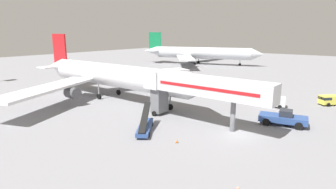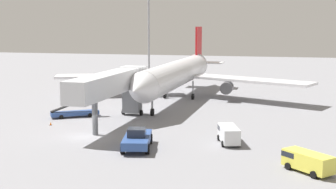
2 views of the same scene
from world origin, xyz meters
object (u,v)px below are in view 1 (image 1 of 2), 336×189
belt_loader_truck (145,126)px  service_van_outer_left (271,101)px  service_van_far_left (332,99)px  jet_bridge (196,87)px  airplane_at_gate (110,75)px  safety_cone_alpha (177,141)px  airplane_background (199,53)px  pushback_tug (283,118)px

belt_loader_truck → service_van_outer_left: 25.51m
service_van_outer_left → service_van_far_left: size_ratio=1.04×
jet_bridge → belt_loader_truck: bearing=154.3°
airplane_at_gate → safety_cone_alpha: (-11.73, -25.44, -4.49)m
service_van_far_left → belt_loader_truck: bearing=150.1°
safety_cone_alpha → jet_bridge: bearing=16.2°
belt_loader_truck → service_van_outer_left: belt_loader_truck is taller
airplane_at_gate → service_van_outer_left: bearing=-66.6°
service_van_outer_left → airplane_background: airplane_background is taller
airplane_at_gate → service_van_far_left: (20.78, -37.79, -3.65)m
airplane_at_gate → service_van_far_left: bearing=-61.2°
airplane_at_gate → service_van_outer_left: airplane_at_gate is taller
belt_loader_truck → safety_cone_alpha: 6.03m
jet_bridge → pushback_tug: (6.80, -10.84, -4.38)m
airplane_at_gate → safety_cone_alpha: size_ratio=100.98×
service_van_outer_left → safety_cone_alpha: (-24.34, 3.68, -0.90)m
service_van_outer_left → safety_cone_alpha: bearing=171.4°
pushback_tug → service_van_far_left: size_ratio=1.49×
pushback_tug → belt_loader_truck: 20.28m
jet_bridge → belt_loader_truck: (-7.44, 3.59, -4.69)m
service_van_far_left → safety_cone_alpha: bearing=159.2°
airplane_at_gate → service_van_outer_left: 31.93m
airplane_at_gate → service_van_outer_left: size_ratio=9.73×
safety_cone_alpha → airplane_at_gate: bearing=65.2°
belt_loader_truck → safety_cone_alpha: bearing=-96.9°
airplane_background → service_van_far_left: bearing=-128.1°
jet_bridge → airplane_background: airplane_background is taller
jet_bridge → pushback_tug: jet_bridge is taller
safety_cone_alpha → airplane_background: (76.08, 43.15, 4.58)m
pushback_tug → safety_cone_alpha: 17.21m
airplane_at_gate → service_van_outer_left: (12.61, -29.12, -3.59)m
service_van_far_left → safety_cone_alpha: service_van_far_left is taller
jet_bridge → service_van_outer_left: jet_bridge is taller
service_van_far_left → airplane_background: bearing=51.9°
belt_loader_truck → pushback_tug: bearing=-45.4°
jet_bridge → pushback_tug: size_ratio=2.95×
belt_loader_truck → safety_cone_alpha: (-0.72, -5.96, -0.54)m
belt_loader_truck → airplane_background: bearing=26.3°
service_van_far_left → airplane_at_gate: bearing=118.8°
jet_bridge → service_van_far_left: bearing=-31.2°
belt_loader_truck → service_van_far_left: size_ratio=1.39×
airplane_at_gate → jet_bridge: (-3.56, -23.06, 0.74)m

